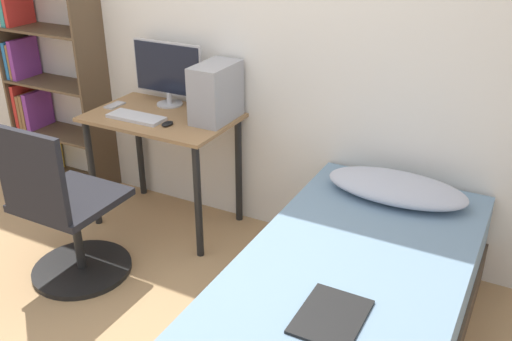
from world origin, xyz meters
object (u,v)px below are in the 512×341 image
office_chair (66,221)px  bed (341,324)px  pc_tower (216,92)px  keyboard (136,117)px  bookshelf (43,88)px  monitor (168,71)px

office_chair → bed: size_ratio=0.47×
pc_tower → keyboard: bearing=-153.6°
bookshelf → bed: (2.64, -0.88, -0.44)m
bed → keyboard: (-1.57, 0.62, 0.49)m
bed → pc_tower: pc_tower is taller
office_chair → pc_tower: (0.45, 0.86, 0.55)m
bookshelf → pc_tower: bookshelf is taller
office_chair → monitor: size_ratio=1.90×
bookshelf → office_chair: bearing=-40.7°
bookshelf → office_chair: 1.43m
bookshelf → keyboard: bearing=-13.9°
keyboard → monitor: bearing=84.9°
bookshelf → keyboard: 1.10m
pc_tower → office_chair: bearing=-117.7°
bookshelf → keyboard: size_ratio=4.25×
office_chair → monitor: (0.04, 0.95, 0.60)m
monitor → pc_tower: 0.42m
monitor → pc_tower: (0.41, -0.09, -0.05)m
bookshelf → pc_tower: size_ratio=4.47×
monitor → keyboard: (-0.03, -0.31, -0.21)m
office_chair → pc_tower: size_ratio=2.79×
keyboard → pc_tower: 0.52m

